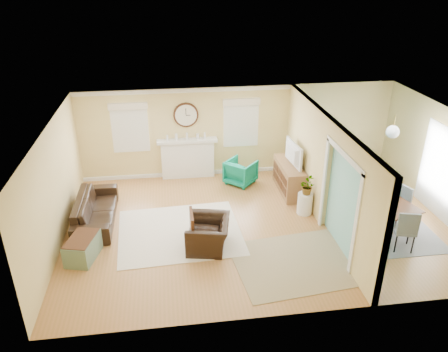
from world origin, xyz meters
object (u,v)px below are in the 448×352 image
at_px(green_chair, 241,172).
at_px(credenza, 289,178).
at_px(dining_table, 376,209).
at_px(eames_chair, 208,234).
at_px(sofa, 96,210).

bearing_deg(green_chair, credenza, -166.48).
relative_size(green_chair, dining_table, 0.39).
relative_size(eames_chair, credenza, 0.67).
distance_m(green_chair, credenza, 1.38).
relative_size(green_chair, credenza, 0.50).
distance_m(credenza, dining_table, 2.46).
height_order(credenza, dining_table, credenza).
bearing_deg(dining_table, green_chair, 33.93).
bearing_deg(green_chair, sofa, 64.28).
xyz_separation_m(green_chair, credenza, (1.21, -0.65, 0.05)).
bearing_deg(credenza, eames_chair, -136.23).
xyz_separation_m(sofa, credenza, (5.00, 0.92, 0.08)).
distance_m(sofa, eames_chair, 2.93).
distance_m(sofa, dining_table, 6.68).
bearing_deg(dining_table, eames_chair, 82.31).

